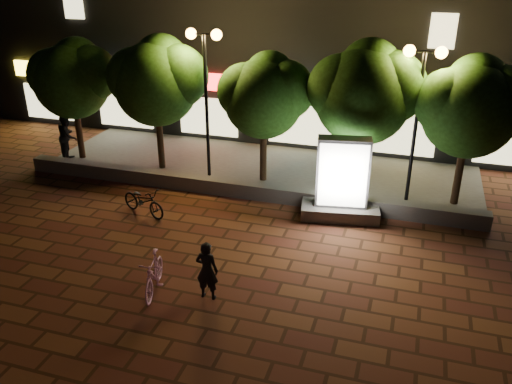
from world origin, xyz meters
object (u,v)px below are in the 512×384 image
at_px(scooter_pink, 154,274).
at_px(rider, 207,270).
at_px(street_lamp_right, 421,85).
at_px(pedestrian, 68,136).
at_px(tree_far_left, 73,76).
at_px(scooter_parked, 144,201).
at_px(tree_left, 158,78).
at_px(tree_mid, 266,93).
at_px(ad_kiosk, 342,186).
at_px(tree_right, 366,90).
at_px(street_lamp_left, 205,67).
at_px(tree_far_right, 473,104).

height_order(scooter_pink, rider, rider).
bearing_deg(rider, scooter_pink, 6.54).
height_order(street_lamp_right, pedestrian, street_lamp_right).
xyz_separation_m(tree_far_left, pedestrian, (-0.35, -0.39, -2.26)).
xyz_separation_m(tree_far_left, scooter_parked, (4.62, -3.66, -2.83)).
relative_size(tree_far_left, tree_left, 0.95).
relative_size(tree_mid, rider, 2.98).
relative_size(ad_kiosk, rider, 1.71).
relative_size(scooter_pink, pedestrian, 0.87).
xyz_separation_m(tree_far_left, street_lamp_right, (12.45, -0.26, 0.60)).
bearing_deg(tree_right, street_lamp_left, -177.19).
height_order(tree_left, scooter_pink, tree_left).
xyz_separation_m(tree_left, tree_mid, (4.00, -0.00, -0.23)).
relative_size(tree_far_left, tree_far_right, 0.97).
height_order(street_lamp_left, street_lamp_right, street_lamp_left).
distance_m(street_lamp_right, scooter_pink, 9.60).
bearing_deg(street_lamp_left, ad_kiosk, -18.53).
bearing_deg(ad_kiosk, street_lamp_right, 41.41).
bearing_deg(tree_far_left, tree_mid, -0.00).
relative_size(tree_mid, scooter_pink, 2.70).
bearing_deg(tree_far_right, scooter_pink, -134.35).
bearing_deg(rider, street_lamp_left, -68.46).
xyz_separation_m(tree_left, ad_kiosk, (7.02, -1.96, -2.41)).
distance_m(tree_mid, pedestrian, 8.15).
distance_m(street_lamp_left, rider, 8.10).
xyz_separation_m(tree_far_left, street_lamp_left, (5.45, -0.26, 0.74)).
relative_size(tree_far_left, street_lamp_left, 0.89).
distance_m(tree_left, street_lamp_right, 8.96).
xyz_separation_m(street_lamp_left, street_lamp_right, (7.00, 0.00, -0.13)).
relative_size(street_lamp_left, street_lamp_right, 1.04).
distance_m(scooter_pink, scooter_parked, 4.28).
distance_m(tree_far_right, street_lamp_left, 8.58).
xyz_separation_m(street_lamp_right, scooter_pink, (-5.58, -7.04, -3.39)).
distance_m(street_lamp_left, ad_kiosk, 6.13).
relative_size(tree_mid, street_lamp_left, 0.87).
height_order(street_lamp_left, ad_kiosk, street_lamp_left).
distance_m(tree_right, street_lamp_left, 5.38).
xyz_separation_m(scooter_pink, rider, (1.33, 0.16, 0.25)).
relative_size(tree_left, tree_far_right, 1.03).
bearing_deg(tree_far_left, pedestrian, -131.33).
height_order(street_lamp_left, rider, street_lamp_left).
bearing_deg(rider, tree_mid, -84.66).
bearing_deg(pedestrian, tree_right, -109.43).
bearing_deg(pedestrian, ad_kiosk, -119.67).
distance_m(tree_mid, scooter_pink, 7.81).
relative_size(tree_far_left, scooter_parked, 2.64).
bearing_deg(ad_kiosk, tree_far_left, 169.43).
bearing_deg(scooter_parked, rider, -114.61).
distance_m(ad_kiosk, rider, 5.68).
bearing_deg(tree_left, scooter_parked, -72.96).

